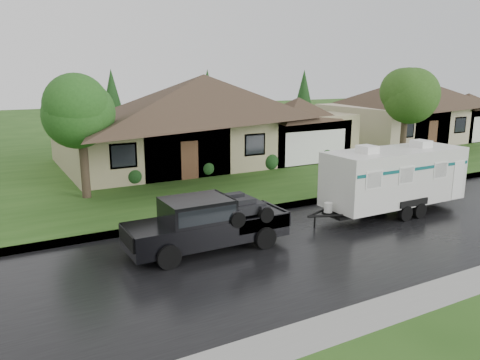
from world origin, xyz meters
name	(u,v)px	position (x,y,z in m)	size (l,w,h in m)	color
ground	(308,223)	(0.00, 0.00, 0.00)	(140.00, 140.00, 0.00)	#264B17
road	(341,238)	(0.00, -2.00, 0.01)	(140.00, 8.00, 0.01)	black
curb	(277,207)	(0.00, 2.25, 0.07)	(140.00, 0.50, 0.15)	gray
lawn	(172,161)	(0.00, 15.00, 0.07)	(140.00, 26.00, 0.15)	#264B17
house_main	(210,108)	(2.29, 13.84, 3.59)	(19.44, 10.80, 6.90)	tan
house_neighbor	(415,102)	(22.27, 14.34, 3.32)	(15.12, 9.72, 6.45)	#BFAE8E
tree_left_green	(80,112)	(-6.99, 7.78, 4.14)	(3.48, 3.48, 5.76)	#382B1E
tree_right_green	(406,96)	(13.88, 7.86, 4.35)	(3.65, 3.65, 6.05)	#382B1E
shrub_row	(239,164)	(2.00, 9.30, 0.65)	(13.60, 1.00, 1.00)	#143814
pickup_truck	(204,222)	(-4.78, -0.60, 0.98)	(5.47, 2.08, 1.82)	black
travel_trailer	(394,176)	(4.01, -0.60, 1.60)	(6.74, 2.37, 3.03)	silver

